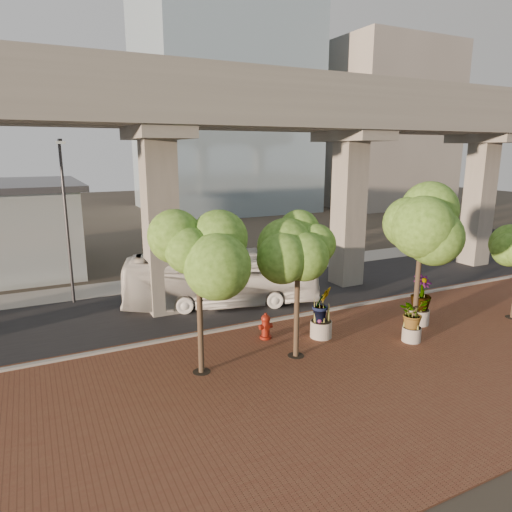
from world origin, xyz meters
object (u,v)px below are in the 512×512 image
parked_car (483,237)px  fire_hydrant (266,326)px  transit_bus (221,280)px  planter_front (413,315)px

parked_car → fire_hydrant: size_ratio=4.31×
transit_bus → fire_hydrant: (0.03, -5.26, -0.84)m
parked_car → fire_hydrant: parked_car is taller
transit_bus → fire_hydrant: size_ratio=8.78×
fire_hydrant → planter_front: 6.61m
transit_bus → planter_front: transit_bus is taller
transit_bus → planter_front: bearing=-129.4°
transit_bus → parked_car: (27.13, 4.46, -0.62)m
planter_front → fire_hydrant: bearing=150.9°
parked_car → transit_bus: bearing=85.5°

